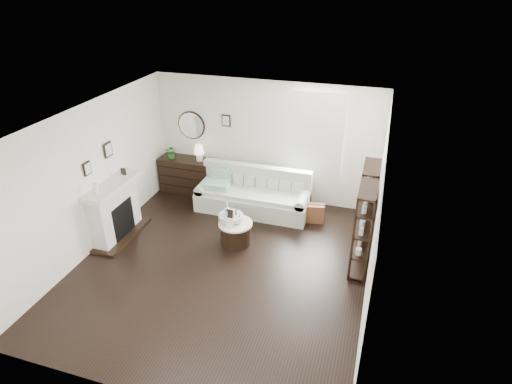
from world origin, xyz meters
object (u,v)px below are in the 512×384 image
(drum_table, at_px, (236,233))
(pedestal_table, at_px, (231,217))
(sofa, at_px, (254,197))
(dresser, at_px, (187,175))

(drum_table, bearing_deg, pedestal_table, 153.69)
(sofa, relative_size, dresser, 1.98)
(pedestal_table, bearing_deg, dresser, 135.94)
(dresser, distance_m, pedestal_table, 2.40)
(sofa, height_order, drum_table, sofa)
(sofa, xyz_separation_m, dresser, (-1.77, 0.39, 0.10))
(dresser, xyz_separation_m, drum_table, (1.83, -1.72, -0.18))
(drum_table, relative_size, pedestal_table, 1.13)
(sofa, bearing_deg, drum_table, -87.46)
(dresser, height_order, drum_table, dresser)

